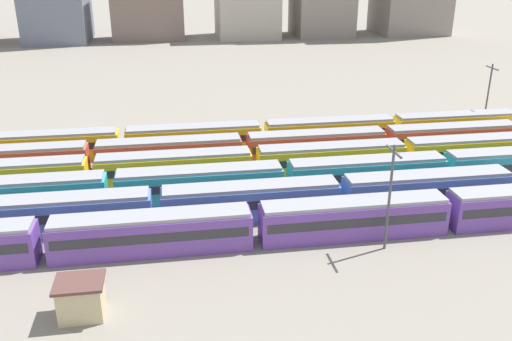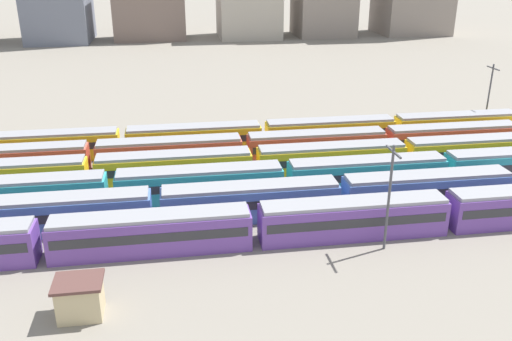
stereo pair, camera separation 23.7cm
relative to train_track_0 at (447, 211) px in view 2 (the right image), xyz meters
name	(u,v)px [view 2 (the right image)]	position (x,y,z in m)	size (l,w,h in m)	color
ground_plane	(90,197)	(-35.47, 13.00, -1.90)	(600.00, 600.00, 0.00)	gray
train_track_0	(447,211)	(0.00, 0.00, 0.00)	(112.50, 3.06, 3.75)	#6B429E
train_track_1	(251,201)	(-18.56, 5.20, 0.00)	(55.80, 3.06, 3.75)	#4C70BC
train_track_2	(367,174)	(-4.46, 10.40, 0.00)	(93.60, 3.06, 3.75)	teal
train_track_3	(405,155)	(2.32, 15.60, 0.00)	(112.50, 3.06, 3.75)	yellow
train_track_4	(245,149)	(-17.07, 20.80, 0.00)	(74.70, 3.06, 3.75)	#BC4C38
train_track_5	(394,129)	(5.13, 26.00, 0.00)	(112.50, 3.06, 3.75)	yellow
catenary_pole_0	(389,193)	(-7.31, -2.80, 3.69)	(0.24, 3.20, 10.10)	#4C4C51
catenary_pole_1	(489,94)	(20.73, 28.85, 3.70)	(0.24, 3.20, 10.11)	#4C4C51
signal_hut	(80,298)	(-33.41, -8.76, -0.35)	(3.60, 3.00, 3.04)	#C6B284
distant_building_2	(149,1)	(-31.39, 130.10, 9.46)	(21.13, 14.70, 22.72)	#7A665B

